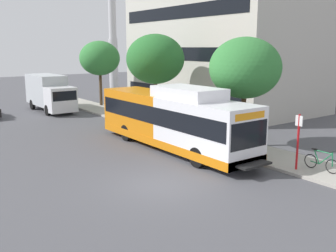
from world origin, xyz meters
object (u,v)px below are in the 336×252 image
at_px(transit_bus, 173,119).
at_px(street_tree_near_stop, 245,68).
at_px(bicycle_parked, 321,162).
at_px(bus_stop_sign_pole, 298,138).
at_px(street_tree_far_block, 100,58).
at_px(box_truck_background, 50,92).
at_px(street_tree_mid_block, 155,59).

bearing_deg(transit_bus, street_tree_near_stop, -27.43).
bearing_deg(transit_bus, bicycle_parked, -69.62).
bearing_deg(bus_stop_sign_pole, street_tree_far_block, 85.25).
height_order(street_tree_near_stop, box_truck_background, street_tree_near_stop).
relative_size(bicycle_parked, street_tree_far_block, 0.28).
bearing_deg(street_tree_far_block, street_tree_mid_block, -89.77).
bearing_deg(street_tree_far_block, bus_stop_sign_pole, -94.75).
xyz_separation_m(bus_stop_sign_pole, box_truck_background, (-3.02, 24.12, 0.09)).
bearing_deg(bicycle_parked, street_tree_near_stop, 81.27).
relative_size(transit_bus, street_tree_near_stop, 1.99).
bearing_deg(bus_stop_sign_pole, street_tree_near_stop, 71.66).
bearing_deg(street_tree_near_stop, bicycle_parked, -98.73).
height_order(street_tree_far_block, box_truck_background, street_tree_far_block).
relative_size(transit_bus, street_tree_mid_block, 1.86).
distance_m(transit_bus, box_truck_background, 17.35).
xyz_separation_m(street_tree_near_stop, street_tree_mid_block, (0.40, 9.59, 0.27)).
bearing_deg(street_tree_near_stop, street_tree_far_block, 88.89).
bearing_deg(transit_bus, box_truck_background, 93.13).
height_order(bicycle_parked, box_truck_background, box_truck_background).
relative_size(bus_stop_sign_pole, street_tree_far_block, 0.42).
height_order(bicycle_parked, street_tree_mid_block, street_tree_mid_block).
xyz_separation_m(bus_stop_sign_pole, street_tree_far_block, (1.99, 23.90, 3.04)).
relative_size(transit_bus, bus_stop_sign_pole, 4.71).
bearing_deg(box_truck_background, street_tree_mid_block, -62.37).
height_order(street_tree_near_stop, street_tree_mid_block, street_tree_mid_block).
distance_m(transit_bus, street_tree_near_stop, 5.05).
distance_m(street_tree_mid_block, box_truck_background, 11.31).
bearing_deg(bicycle_parked, transit_bus, 110.38).
relative_size(street_tree_mid_block, box_truck_background, 0.94).
xyz_separation_m(transit_bus, street_tree_far_block, (4.06, 17.10, 2.98)).
height_order(transit_bus, box_truck_background, transit_bus).
xyz_separation_m(bicycle_parked, street_tree_far_block, (1.24, 24.70, 4.13)).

